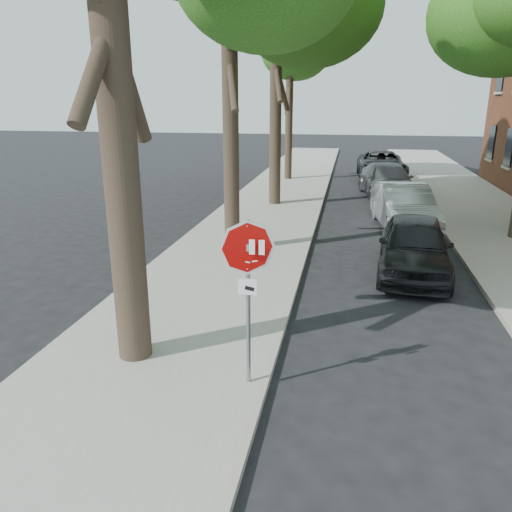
{
  "coord_description": "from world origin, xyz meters",
  "views": [
    {
      "loc": [
        0.68,
        -6.73,
        4.34
      ],
      "look_at": [
        -0.66,
        0.43,
        2.05
      ],
      "focal_mm": 35.0,
      "sensor_mm": 36.0,
      "label": 1
    }
  ],
  "objects_px": {
    "car_d": "(382,165)",
    "car_a": "(414,246)",
    "stop_sign": "(248,272)",
    "car_b": "(404,207)",
    "car_c": "(387,181)",
    "tree_far": "(290,41)"
  },
  "relations": [
    {
      "from": "car_d",
      "to": "car_a",
      "type": "bearing_deg",
      "value": -91.7
    },
    {
      "from": "stop_sign",
      "to": "car_b",
      "type": "height_order",
      "value": "stop_sign"
    },
    {
      "from": "stop_sign",
      "to": "car_a",
      "type": "distance_m",
      "value": 7.01
    },
    {
      "from": "car_b",
      "to": "car_c",
      "type": "relative_size",
      "value": 0.9
    },
    {
      "from": "tree_far",
      "to": "car_b",
      "type": "distance_m",
      "value": 13.16
    },
    {
      "from": "tree_far",
      "to": "car_c",
      "type": "height_order",
      "value": "tree_far"
    },
    {
      "from": "car_a",
      "to": "car_b",
      "type": "bearing_deg",
      "value": 92.65
    },
    {
      "from": "car_c",
      "to": "car_d",
      "type": "height_order",
      "value": "car_d"
    },
    {
      "from": "car_b",
      "to": "stop_sign",
      "type": "bearing_deg",
      "value": -113.65
    },
    {
      "from": "stop_sign",
      "to": "car_d",
      "type": "distance_m",
      "value": 22.87
    },
    {
      "from": "car_a",
      "to": "car_b",
      "type": "distance_m",
      "value": 4.81
    },
    {
      "from": "tree_far",
      "to": "car_a",
      "type": "height_order",
      "value": "tree_far"
    },
    {
      "from": "car_a",
      "to": "car_c",
      "type": "height_order",
      "value": "car_c"
    },
    {
      "from": "car_d",
      "to": "car_b",
      "type": "bearing_deg",
      "value": -90.84
    },
    {
      "from": "car_a",
      "to": "car_d",
      "type": "bearing_deg",
      "value": 94.73
    },
    {
      "from": "car_a",
      "to": "car_d",
      "type": "xyz_separation_m",
      "value": [
        0.02,
        16.47,
        0.03
      ]
    },
    {
      "from": "car_d",
      "to": "tree_far",
      "type": "bearing_deg",
      "value": -165.53
    },
    {
      "from": "car_a",
      "to": "car_b",
      "type": "height_order",
      "value": "car_b"
    },
    {
      "from": "car_a",
      "to": "car_d",
      "type": "distance_m",
      "value": 16.47
    },
    {
      "from": "car_a",
      "to": "car_b",
      "type": "xyz_separation_m",
      "value": [
        0.18,
        4.81,
        0.02
      ]
    },
    {
      "from": "car_d",
      "to": "car_c",
      "type": "bearing_deg",
      "value": -92.04
    },
    {
      "from": "car_a",
      "to": "car_b",
      "type": "relative_size",
      "value": 0.94
    }
  ]
}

